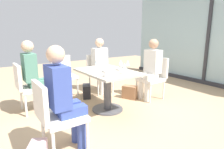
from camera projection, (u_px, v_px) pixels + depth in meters
ground_plane at (108, 110)px, 3.50m from camera, size 12.00×12.00×0.00m
window_wall_backdrop at (208, 39)px, 5.01m from camera, size 5.09×0.10×2.70m
dining_table_main at (107, 82)px, 3.38m from camera, size 1.15×0.80×0.73m
chair_far_left at (99, 71)px, 4.51m from camera, size 0.51×0.46×0.87m
chair_near_window at (154, 75)px, 4.05m from camera, size 0.46×0.51×0.87m
chair_front_right at (55, 113)px, 2.15m from camera, size 0.46×0.50×0.87m
chair_front_left at (28, 85)px, 3.31m from camera, size 0.46×0.50×0.87m
chair_side_end at (63, 73)px, 4.29m from camera, size 0.50×0.46×0.87m
person_far_left at (101, 63)px, 4.38m from camera, size 0.39×0.34×1.26m
person_near_window at (151, 66)px, 3.94m from camera, size 0.34×0.39×1.26m
person_front_right at (63, 94)px, 2.17m from camera, size 0.34×0.39×1.26m
person_front_left at (34, 73)px, 3.32m from camera, size 0.34×0.39×1.26m
wine_glass_0 at (124, 66)px, 3.05m from camera, size 0.07×0.07×0.18m
wine_glass_1 at (97, 61)px, 3.52m from camera, size 0.07×0.07×0.18m
wine_glass_2 at (120, 63)px, 3.39m from camera, size 0.07×0.07×0.18m
wine_glass_3 at (128, 63)px, 3.34m from camera, size 0.07×0.07×0.18m
wine_glass_4 at (121, 63)px, 3.30m from camera, size 0.07×0.07×0.18m
coffee_cup at (106, 74)px, 2.89m from camera, size 0.08×0.08×0.09m
cell_phone_on_table at (105, 71)px, 3.27m from camera, size 0.13×0.16×0.01m
handbag_0 at (86, 91)px, 4.13m from camera, size 0.34×0.28×0.28m
handbag_1 at (130, 92)px, 4.06m from camera, size 0.34×0.28×0.28m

